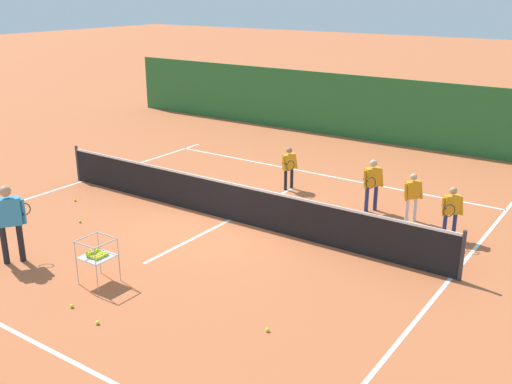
# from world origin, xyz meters

# --- Properties ---
(ground_plane) EXTENTS (120.00, 120.00, 0.00)m
(ground_plane) POSITION_xyz_m (0.00, 0.00, 0.00)
(ground_plane) COLOR #BC6038
(line_baseline_near) EXTENTS (10.86, 0.08, 0.01)m
(line_baseline_near) POSITION_xyz_m (0.00, -6.04, 0.00)
(line_baseline_near) COLOR white
(line_baseline_near) RESTS_ON ground
(line_baseline_far) EXTENTS (10.86, 0.08, 0.01)m
(line_baseline_far) POSITION_xyz_m (0.00, 4.56, 0.00)
(line_baseline_far) COLOR white
(line_baseline_far) RESTS_ON ground
(line_sideline_west) EXTENTS (0.08, 10.61, 0.01)m
(line_sideline_west) POSITION_xyz_m (-5.43, 0.00, 0.00)
(line_sideline_west) COLOR white
(line_sideline_west) RESTS_ON ground
(line_sideline_east) EXTENTS (0.08, 10.61, 0.01)m
(line_sideline_east) POSITION_xyz_m (5.43, 0.00, 0.00)
(line_sideline_east) COLOR white
(line_sideline_east) RESTS_ON ground
(line_service_center) EXTENTS (0.08, 5.93, 0.01)m
(line_service_center) POSITION_xyz_m (0.00, 0.00, 0.00)
(line_service_center) COLOR white
(line_service_center) RESTS_ON ground
(tennis_net) EXTENTS (11.26, 0.08, 1.05)m
(tennis_net) POSITION_xyz_m (0.00, 0.00, 0.50)
(tennis_net) COLOR #333338
(tennis_net) RESTS_ON ground
(instructor) EXTENTS (0.57, 0.82, 1.67)m
(instructor) POSITION_xyz_m (-2.27, -4.41, 1.00)
(instructor) COLOR black
(instructor) RESTS_ON ground
(student_0) EXTENTS (0.41, 0.67, 1.21)m
(student_0) POSITION_xyz_m (-0.05, 2.82, 0.73)
(student_0) COLOR black
(student_0) RESTS_ON ground
(student_1) EXTENTS (0.46, 0.72, 1.35)m
(student_1) POSITION_xyz_m (2.57, 2.54, 0.81)
(student_1) COLOR navy
(student_1) RESTS_ON ground
(student_2) EXTENTS (0.42, 0.46, 1.22)m
(student_2) POSITION_xyz_m (3.67, 2.42, 0.73)
(student_2) COLOR silver
(student_2) RESTS_ON ground
(student_3) EXTENTS (0.47, 0.66, 1.23)m
(student_3) POSITION_xyz_m (4.77, 1.89, 0.74)
(student_3) COLOR navy
(student_3) RESTS_ON ground
(ball_cart) EXTENTS (0.58, 0.58, 0.90)m
(ball_cart) POSITION_xyz_m (-0.13, -4.04, 0.59)
(ball_cart) COLOR #B7B7BC
(ball_cart) RESTS_ON ground
(tennis_ball_1) EXTENTS (0.07, 0.07, 0.07)m
(tennis_ball_1) POSITION_xyz_m (-4.22, -1.28, 0.03)
(tennis_ball_1) COLOR yellow
(tennis_ball_1) RESTS_ON ground
(tennis_ball_2) EXTENTS (0.07, 0.07, 0.07)m
(tennis_ball_2) POSITION_xyz_m (3.52, -3.65, 0.03)
(tennis_ball_2) COLOR yellow
(tennis_ball_2) RESTS_ON ground
(tennis_ball_3) EXTENTS (0.07, 0.07, 0.07)m
(tennis_ball_3) POSITION_xyz_m (0.22, -4.98, 0.03)
(tennis_ball_3) COLOR yellow
(tennis_ball_3) RESTS_ON ground
(tennis_ball_4) EXTENTS (0.07, 0.07, 0.07)m
(tennis_ball_4) POSITION_xyz_m (-2.89, -2.22, 0.03)
(tennis_ball_4) COLOR yellow
(tennis_ball_4) RESTS_ON ground
(tennis_ball_7) EXTENTS (0.07, 0.07, 0.07)m
(tennis_ball_7) POSITION_xyz_m (1.03, -5.10, 0.03)
(tennis_ball_7) COLOR yellow
(tennis_ball_7) RESTS_ON ground
(windscreen_fence) EXTENTS (23.89, 0.08, 2.37)m
(windscreen_fence) POSITION_xyz_m (0.00, 9.37, 1.18)
(windscreen_fence) COLOR #286B33
(windscreen_fence) RESTS_ON ground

